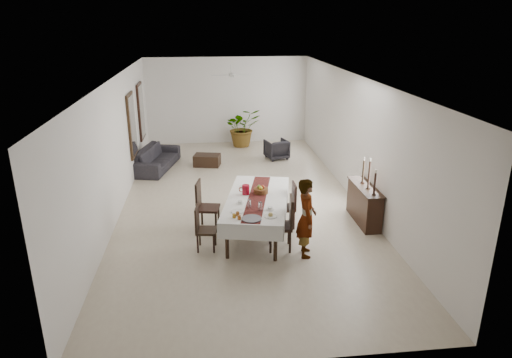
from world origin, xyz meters
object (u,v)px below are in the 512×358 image
Objects in this scene: woman at (306,218)px; sideboard_body at (364,205)px; sofa at (156,158)px; dining_table_top at (257,199)px; red_pitcher at (246,190)px.

woman is 2.24m from sideboard_body.
woman reaches higher than sofa.
sofa is (-2.66, 4.89, -0.45)m from dining_table_top.
dining_table_top is 1.61× the size of woman.
sofa is at bearing 130.63° from dining_table_top.
red_pitcher is 0.09× the size of sofa.
red_pitcher is at bearing 149.04° from dining_table_top.
dining_table_top is 1.84× the size of sideboard_body.
red_pitcher is 0.15× the size of sideboard_body.
woman is at bearing -51.39° from red_pitcher.
sideboard_body is (2.78, 0.05, -0.51)m from red_pitcher.
dining_table_top reaches higher than sofa.
sideboard_body is at bearing -43.58° from woman.
woman reaches higher than dining_table_top.
dining_table_top is at bearing -174.05° from sideboard_body.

